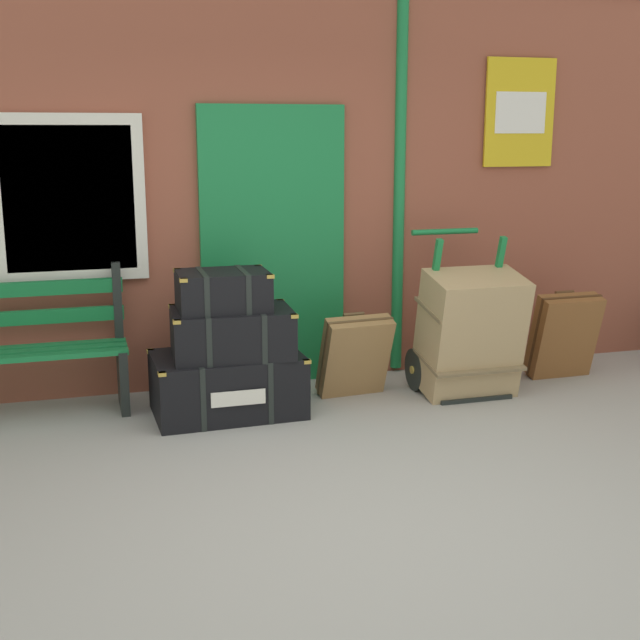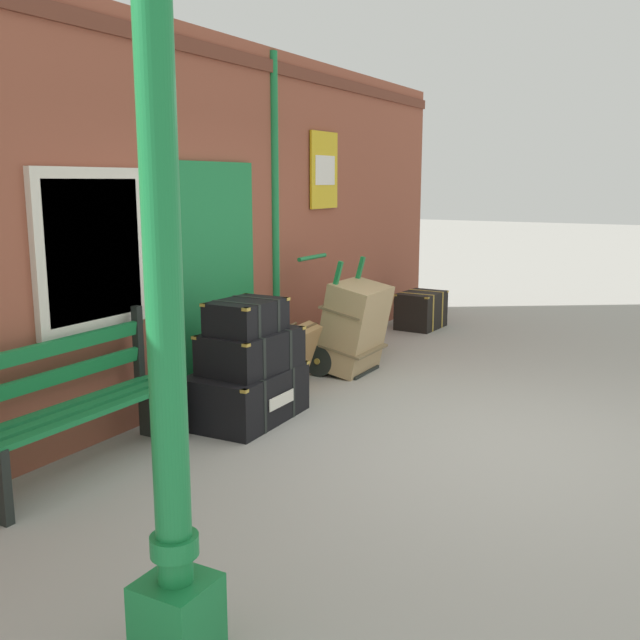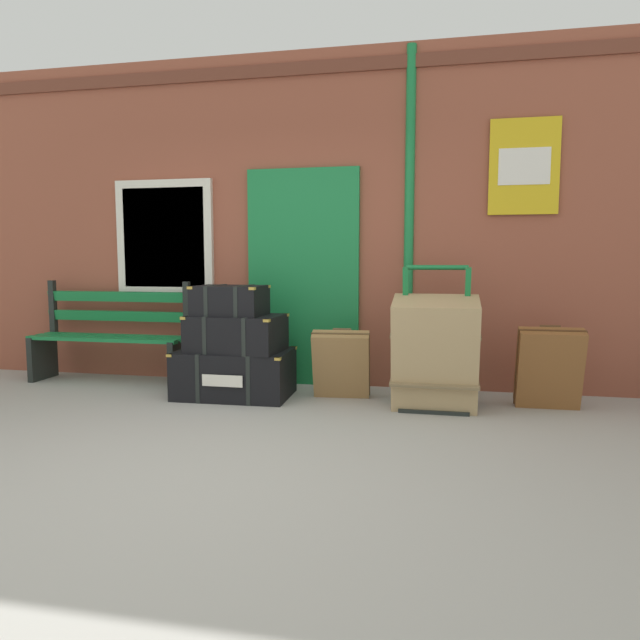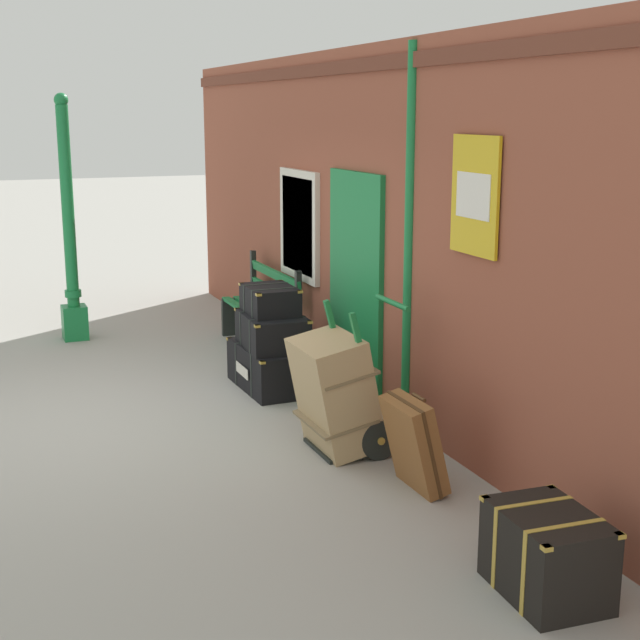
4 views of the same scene
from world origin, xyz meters
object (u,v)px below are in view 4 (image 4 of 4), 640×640
(lamp_post, at_px, (70,250))
(corner_trunk, at_px, (547,554))
(steamer_trunk_base, at_px, (275,367))
(large_brown_trunk, at_px, (335,393))
(steamer_trunk_middle, at_px, (272,331))
(steamer_trunk_top, at_px, (270,300))
(suitcase_caramel, at_px, (321,382))
(porters_trolley, at_px, (355,415))
(suitcase_oxblood, at_px, (414,444))
(platform_bench, at_px, (263,310))

(lamp_post, distance_m, corner_trunk, 7.20)
(corner_trunk, bearing_deg, steamer_trunk_base, -178.56)
(steamer_trunk_base, height_order, large_brown_trunk, large_brown_trunk)
(steamer_trunk_middle, height_order, steamer_trunk_top, steamer_trunk_top)
(lamp_post, distance_m, steamer_trunk_base, 3.24)
(steamer_trunk_middle, height_order, large_brown_trunk, large_brown_trunk)
(lamp_post, relative_size, suitcase_caramel, 4.51)
(steamer_trunk_base, relative_size, suitcase_caramel, 1.64)
(corner_trunk, bearing_deg, suitcase_caramel, -179.84)
(porters_trolley, height_order, corner_trunk, porters_trolley)
(suitcase_oxblood, bearing_deg, porters_trolley, -177.60)
(steamer_trunk_top, xyz_separation_m, porters_trolley, (1.79, 0.09, -0.60))
(large_brown_trunk, distance_m, corner_trunk, 2.50)
(porters_trolley, relative_size, corner_trunk, 1.65)
(large_brown_trunk, relative_size, suitcase_caramel, 1.51)
(steamer_trunk_middle, distance_m, steamer_trunk_top, 0.30)
(suitcase_caramel, xyz_separation_m, corner_trunk, (3.29, 0.01, -0.07))
(steamer_trunk_base, height_order, steamer_trunk_middle, steamer_trunk_middle)
(platform_bench, relative_size, porters_trolley, 1.35)
(lamp_post, height_order, porters_trolley, lamp_post)
(large_brown_trunk, xyz_separation_m, suitcase_oxblood, (0.92, 0.22, -0.13))
(steamer_trunk_top, distance_m, large_brown_trunk, 1.83)
(steamer_trunk_top, distance_m, corner_trunk, 4.31)
(steamer_trunk_base, bearing_deg, steamer_trunk_top, -123.60)
(platform_bench, distance_m, large_brown_trunk, 3.25)
(porters_trolley, bearing_deg, suitcase_caramel, 177.57)
(lamp_post, xyz_separation_m, steamer_trunk_base, (2.71, 1.54, -0.86))
(large_brown_trunk, bearing_deg, steamer_trunk_top, 177.28)
(platform_bench, height_order, steamer_trunk_middle, platform_bench)
(steamer_trunk_base, bearing_deg, corner_trunk, 1.44)
(platform_bench, height_order, large_brown_trunk, platform_bench)
(porters_trolley, xyz_separation_m, suitcase_oxblood, (0.92, 0.04, 0.07))
(platform_bench, bearing_deg, suitcase_caramel, -6.45)
(platform_bench, relative_size, large_brown_trunk, 1.69)
(lamp_post, distance_m, suitcase_caramel, 4.09)
(steamer_trunk_top, bearing_deg, steamer_trunk_middle, 0.15)
(platform_bench, relative_size, steamer_trunk_top, 2.59)
(large_brown_trunk, bearing_deg, lamp_post, -162.35)
(steamer_trunk_top, bearing_deg, large_brown_trunk, -2.72)
(lamp_post, distance_m, large_brown_trunk, 4.74)
(lamp_post, distance_m, platform_bench, 2.38)
(steamer_trunk_top, distance_m, porters_trolley, 1.89)
(steamer_trunk_top, bearing_deg, platform_bench, 164.34)
(steamer_trunk_middle, relative_size, suitcase_caramel, 1.34)
(steamer_trunk_top, relative_size, corner_trunk, 0.86)
(suitcase_oxblood, bearing_deg, lamp_post, -163.08)
(suitcase_oxblood, relative_size, suitcase_caramel, 1.11)
(steamer_trunk_middle, height_order, suitcase_oxblood, steamer_trunk_middle)
(large_brown_trunk, distance_m, suitcase_caramel, 0.85)
(platform_bench, height_order, corner_trunk, platform_bench)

